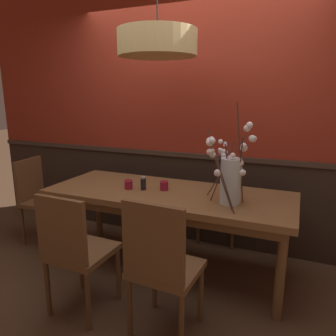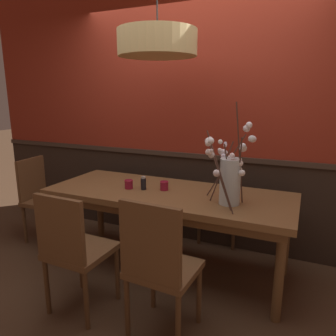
{
  "view_description": "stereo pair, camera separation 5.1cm",
  "coord_description": "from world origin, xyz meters",
  "px_view_note": "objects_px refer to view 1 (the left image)",
  "views": [
    {
      "loc": [
        1.06,
        -2.5,
        1.6
      ],
      "look_at": [
        0.0,
        0.0,
        0.98
      ],
      "focal_mm": 33.68,
      "sensor_mm": 36.0,
      "label": 1
    },
    {
      "loc": [
        1.1,
        -2.48,
        1.6
      ],
      "look_at": [
        0.0,
        0.0,
        0.98
      ],
      "focal_mm": 33.68,
      "sensor_mm": 36.0,
      "label": 2
    }
  ],
  "objects_px": {
    "dining_table": "(168,200)",
    "candle_holder_nearer_edge": "(129,184)",
    "chair_far_side_right": "(221,192)",
    "chair_near_side_left": "(75,248)",
    "pendant_lamp": "(157,43)",
    "vase_with_blossoms": "(230,177)",
    "chair_near_side_right": "(161,263)",
    "chair_head_west_end": "(40,196)",
    "candle_holder_nearer_center": "(164,186)",
    "condiment_bottle": "(143,183)",
    "chair_far_side_left": "(170,185)"
  },
  "relations": [
    {
      "from": "dining_table",
      "to": "chair_near_side_left",
      "type": "height_order",
      "value": "chair_near_side_left"
    },
    {
      "from": "candle_holder_nearer_center",
      "to": "pendant_lamp",
      "type": "distance_m",
      "value": 1.21
    },
    {
      "from": "chair_far_side_right",
      "to": "condiment_bottle",
      "type": "xyz_separation_m",
      "value": [
        -0.52,
        -0.9,
        0.28
      ]
    },
    {
      "from": "chair_near_side_right",
      "to": "candle_holder_nearer_edge",
      "type": "distance_m",
      "value": 1.04
    },
    {
      "from": "dining_table",
      "to": "chair_near_side_left",
      "type": "relative_size",
      "value": 2.32
    },
    {
      "from": "vase_with_blossoms",
      "to": "chair_head_west_end",
      "type": "bearing_deg",
      "value": 176.7
    },
    {
      "from": "chair_near_side_right",
      "to": "vase_with_blossoms",
      "type": "relative_size",
      "value": 1.23
    },
    {
      "from": "condiment_bottle",
      "to": "candle_holder_nearer_edge",
      "type": "bearing_deg",
      "value": -167.53
    },
    {
      "from": "dining_table",
      "to": "chair_near_side_right",
      "type": "xyz_separation_m",
      "value": [
        0.3,
        -0.82,
        -0.13
      ]
    },
    {
      "from": "chair_head_west_end",
      "to": "condiment_bottle",
      "type": "distance_m",
      "value": 1.36
    },
    {
      "from": "chair_head_west_end",
      "to": "candle_holder_nearer_center",
      "type": "distance_m",
      "value": 1.53
    },
    {
      "from": "candle_holder_nearer_center",
      "to": "chair_far_side_left",
      "type": "bearing_deg",
      "value": 109.09
    },
    {
      "from": "dining_table",
      "to": "chair_head_west_end",
      "type": "height_order",
      "value": "chair_head_west_end"
    },
    {
      "from": "candle_holder_nearer_edge",
      "to": "pendant_lamp",
      "type": "bearing_deg",
      "value": -2.03
    },
    {
      "from": "chair_near_side_right",
      "to": "condiment_bottle",
      "type": "xyz_separation_m",
      "value": [
        -0.53,
        0.79,
        0.27
      ]
    },
    {
      "from": "pendant_lamp",
      "to": "chair_near_side_left",
      "type": "bearing_deg",
      "value": -112.13
    },
    {
      "from": "chair_near_side_right",
      "to": "candle_holder_nearer_center",
      "type": "relative_size",
      "value": 11.98
    },
    {
      "from": "chair_far_side_left",
      "to": "candle_holder_nearer_edge",
      "type": "xyz_separation_m",
      "value": [
        -0.03,
        -0.93,
        0.25
      ]
    },
    {
      "from": "candle_holder_nearer_edge",
      "to": "pendant_lamp",
      "type": "relative_size",
      "value": 0.08
    },
    {
      "from": "chair_far_side_right",
      "to": "chair_near_side_left",
      "type": "distance_m",
      "value": 1.83
    },
    {
      "from": "condiment_bottle",
      "to": "vase_with_blossoms",
      "type": "bearing_deg",
      "value": -4.87
    },
    {
      "from": "chair_far_side_left",
      "to": "vase_with_blossoms",
      "type": "relative_size",
      "value": 1.23
    },
    {
      "from": "chair_far_side_right",
      "to": "vase_with_blossoms",
      "type": "distance_m",
      "value": 1.1
    },
    {
      "from": "chair_head_west_end",
      "to": "chair_far_side_left",
      "type": "distance_m",
      "value": 1.48
    },
    {
      "from": "pendant_lamp",
      "to": "candle_holder_nearer_center",
      "type": "bearing_deg",
      "value": 84.68
    },
    {
      "from": "dining_table",
      "to": "chair_head_west_end",
      "type": "relative_size",
      "value": 2.38
    },
    {
      "from": "chair_far_side_left",
      "to": "chair_near_side_left",
      "type": "xyz_separation_m",
      "value": [
        -0.03,
        -1.71,
        -0.01
      ]
    },
    {
      "from": "chair_far_side_left",
      "to": "candle_holder_nearer_edge",
      "type": "height_order",
      "value": "chair_far_side_left"
    },
    {
      "from": "candle_holder_nearer_edge",
      "to": "condiment_bottle",
      "type": "distance_m",
      "value": 0.14
    },
    {
      "from": "pendant_lamp",
      "to": "vase_with_blossoms",
      "type": "bearing_deg",
      "value": -2.45
    },
    {
      "from": "chair_far_side_left",
      "to": "vase_with_blossoms",
      "type": "bearing_deg",
      "value": -46.71
    },
    {
      "from": "vase_with_blossoms",
      "to": "chair_far_side_right",
      "type": "bearing_deg",
      "value": 106.61
    },
    {
      "from": "chair_far_side_right",
      "to": "dining_table",
      "type": "bearing_deg",
      "value": -108.53
    },
    {
      "from": "vase_with_blossoms",
      "to": "dining_table",
      "type": "bearing_deg",
      "value": 169.5
    },
    {
      "from": "candle_holder_nearer_edge",
      "to": "pendant_lamp",
      "type": "distance_m",
      "value": 1.24
    },
    {
      "from": "dining_table",
      "to": "candle_holder_nearer_center",
      "type": "bearing_deg",
      "value": 154.67
    },
    {
      "from": "dining_table",
      "to": "vase_with_blossoms",
      "type": "height_order",
      "value": "vase_with_blossoms"
    },
    {
      "from": "vase_with_blossoms",
      "to": "condiment_bottle",
      "type": "xyz_separation_m",
      "value": [
        -0.8,
        0.07,
        -0.16
      ]
    },
    {
      "from": "chair_head_west_end",
      "to": "pendant_lamp",
      "type": "relative_size",
      "value": 0.87
    },
    {
      "from": "dining_table",
      "to": "chair_head_west_end",
      "type": "bearing_deg",
      "value": 179.4
    },
    {
      "from": "chair_far_side_right",
      "to": "chair_near_side_right",
      "type": "relative_size",
      "value": 0.98
    },
    {
      "from": "dining_table",
      "to": "candle_holder_nearer_edge",
      "type": "relative_size",
      "value": 26.77
    },
    {
      "from": "chair_far_side_left",
      "to": "dining_table",
      "type": "bearing_deg",
      "value": -68.58
    },
    {
      "from": "chair_head_west_end",
      "to": "pendant_lamp",
      "type": "xyz_separation_m",
      "value": [
        1.5,
        -0.1,
        1.49
      ]
    },
    {
      "from": "chair_near_side_right",
      "to": "candle_holder_nearer_center",
      "type": "height_order",
      "value": "chair_near_side_right"
    },
    {
      "from": "chair_far_side_right",
      "to": "chair_near_side_right",
      "type": "distance_m",
      "value": 1.68
    },
    {
      "from": "chair_far_side_right",
      "to": "chair_near_side_left",
      "type": "relative_size",
      "value": 1.02
    },
    {
      "from": "candle_holder_nearer_center",
      "to": "candle_holder_nearer_edge",
      "type": "height_order",
      "value": "same"
    },
    {
      "from": "dining_table",
      "to": "vase_with_blossoms",
      "type": "xyz_separation_m",
      "value": [
        0.58,
        -0.11,
        0.3
      ]
    },
    {
      "from": "chair_far_side_left",
      "to": "candle_holder_nearer_edge",
      "type": "relative_size",
      "value": 11.97
    }
  ]
}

